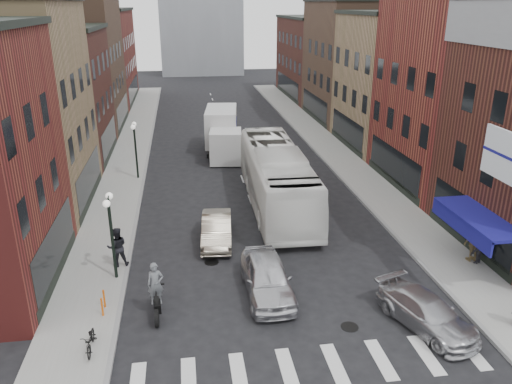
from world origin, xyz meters
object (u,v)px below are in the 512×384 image
streetlamp_far (135,140)px  bike_rack (103,303)px  billboard_sign (509,159)px  streetlamp_near (110,222)px  curb_car (427,312)px  box_truck (223,133)px  ped_right_a (479,248)px  ped_right_b (475,243)px  sedan_left_near (267,277)px  transit_bus (276,177)px  parked_bicycle (91,340)px  ped_left_solo (117,247)px  sedan_left_far (217,229)px  motorcycle_rider (156,291)px

streetlamp_far → bike_rack: bearing=-90.7°
billboard_sign → streetlamp_near: 16.68m
billboard_sign → streetlamp_far: (-15.99, 17.50, -3.22)m
curb_car → box_truck: bearing=83.6°
ped_right_a → billboard_sign: bearing=41.4°
box_truck → billboard_sign: bearing=-61.1°
ped_right_b → box_truck: bearing=-67.5°
sedan_left_near → ped_right_b: 10.38m
box_truck → ped_right_a: bearing=-56.7°
streetlamp_near → ped_right_b: 17.03m
transit_bus → parked_bicycle: (-9.19, -12.93, -1.31)m
billboard_sign → ped_left_solo: bearing=163.9°
box_truck → sedan_left_far: 16.65m
motorcycle_rider → sedan_left_near: 4.73m
streetlamp_far → bike_rack: streetlamp_far is taller
sedan_left_near → billboard_sign: bearing=-8.6°
streetlamp_far → curb_car: bearing=-57.6°
motorcycle_rider → curb_car: bearing=-16.9°
curb_car → ped_left_solo: bearing=132.9°
ped_left_solo → ped_right_b: size_ratio=1.01×
transit_bus → sedan_left_near: (-2.28, -10.00, -1.04)m
curb_car → ped_right_b: size_ratio=2.33×
sedan_left_far → curb_car: sedan_left_far is taller
billboard_sign → bike_rack: size_ratio=4.62×
billboard_sign → bike_rack: bearing=177.2°
motorcycle_rider → sedan_left_near: motorcycle_rider is taller
bike_rack → transit_bus: 13.96m
billboard_sign → sedan_left_far: 14.10m
bike_rack → ped_right_a: (17.20, 1.51, 0.39)m
ped_right_b → curb_car: bearing=40.2°
streetlamp_far → motorcycle_rider: size_ratio=1.73×
motorcycle_rider → bike_rack: bearing=166.4°
ped_right_a → curb_car: bearing=17.1°
streetlamp_far → ped_right_a: size_ratio=2.60×
bike_rack → parked_bicycle: parked_bicycle is taller
billboard_sign → sedan_left_far: (-11.15, 6.72, -5.41)m
billboard_sign → motorcycle_rider: 14.91m
motorcycle_rider → streetlamp_near: bearing=118.5°
billboard_sign → bike_rack: billboard_sign is taller
bike_rack → parked_bicycle: 2.41m
sedan_left_far → bike_rack: bearing=-125.4°
ped_left_solo → box_truck: bearing=-120.5°
billboard_sign → ped_right_a: bearing=66.3°
sedan_left_near → ped_right_a: (10.40, 0.98, 0.12)m
streetlamp_near → ped_left_solo: streetlamp_near is taller
billboard_sign → ped_left_solo: size_ratio=1.91×
streetlamp_near → motorcycle_rider: streetlamp_near is taller
billboard_sign → sedan_left_far: billboard_sign is taller
sedan_left_far → parked_bicycle: sedan_left_far is taller
bike_rack → sedan_left_far: size_ratio=0.18×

